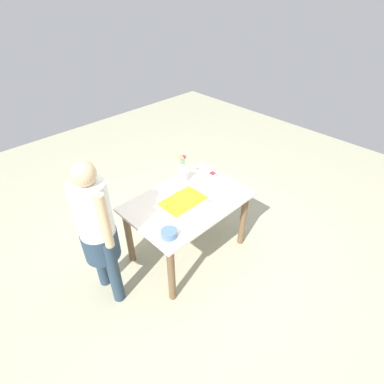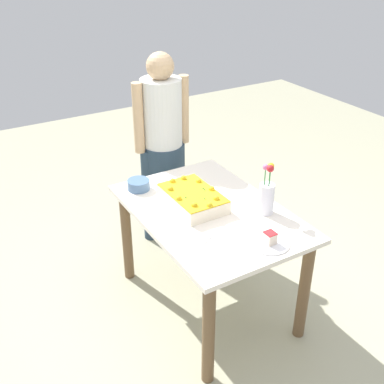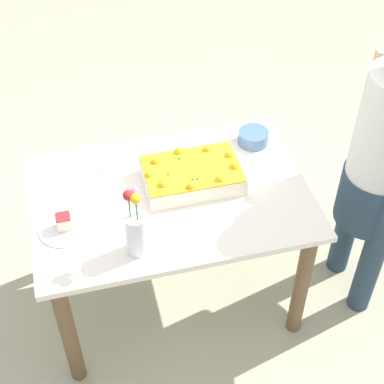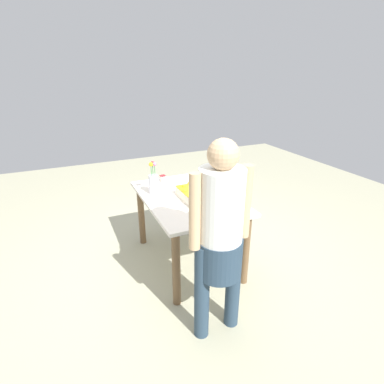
# 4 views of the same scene
# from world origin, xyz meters

# --- Properties ---
(ground_plane) EXTENTS (8.00, 8.00, 0.00)m
(ground_plane) POSITION_xyz_m (0.00, 0.00, 0.00)
(ground_plane) COLOR #A5A386
(dining_table) EXTENTS (1.22, 0.82, 0.73)m
(dining_table) POSITION_xyz_m (0.00, 0.00, 0.60)
(dining_table) COLOR white
(dining_table) RESTS_ON ground_plane
(sheet_cake) EXTENTS (0.43, 0.28, 0.11)m
(sheet_cake) POSITION_xyz_m (-0.11, -0.05, 0.78)
(sheet_cake) COLOR #F9EBCD
(sheet_cake) RESTS_ON dining_table
(serving_plate_with_slice) EXTENTS (0.22, 0.22, 0.07)m
(serving_plate_with_slice) POSITION_xyz_m (0.47, 0.09, 0.75)
(serving_plate_with_slice) COLOR white
(serving_plate_with_slice) RESTS_ON dining_table
(cake_knife) EXTENTS (0.11, 0.19, 0.00)m
(cake_knife) POSITION_xyz_m (0.28, -0.22, 0.73)
(cake_knife) COLOR silver
(cake_knife) RESTS_ON dining_table
(flower_vase) EXTENTS (0.09, 0.09, 0.32)m
(flower_vase) POSITION_xyz_m (0.19, 0.28, 0.85)
(flower_vase) COLOR silver
(flower_vase) RESTS_ON dining_table
(fruit_bowl) EXTENTS (0.15, 0.15, 0.06)m
(fruit_bowl) POSITION_xyz_m (-0.46, -0.25, 0.77)
(fruit_bowl) COLOR #4A6B92
(fruit_bowl) RESTS_ON dining_table
(person_standing) EXTENTS (0.31, 0.45, 1.49)m
(person_standing) POSITION_xyz_m (-0.91, 0.16, 0.85)
(person_standing) COLOR #263A4B
(person_standing) RESTS_ON ground_plane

